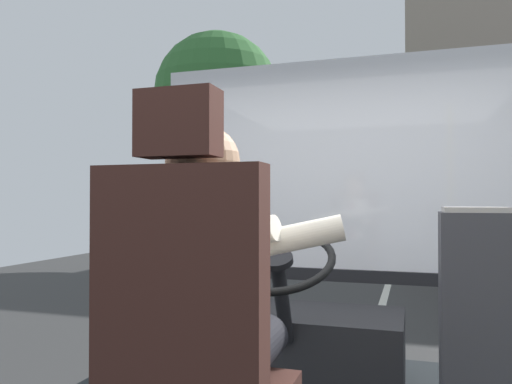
% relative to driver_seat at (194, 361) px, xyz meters
% --- Properties ---
extents(ground, '(18.00, 44.00, 0.06)m').
position_rel_driver_seat_xyz_m(ground, '(0.14, 9.18, -1.18)').
color(ground, '#2F2F2F').
extents(driver_seat, '(0.48, 0.48, 1.30)m').
position_rel_driver_seat_xyz_m(driver_seat, '(0.00, 0.00, 0.00)').
color(driver_seat, black).
rests_on(driver_seat, bus_floor).
extents(bus_driver, '(0.78, 0.54, 0.79)m').
position_rel_driver_seat_xyz_m(bus_driver, '(0.00, 0.12, 0.19)').
color(bus_driver, black).
rests_on(bus_driver, driver_seat).
extents(steering_console, '(1.10, 1.00, 0.86)m').
position_rel_driver_seat_xyz_m(steering_console, '(-0.00, 1.34, -0.32)').
color(steering_console, black).
rests_on(steering_console, bus_floor).
extents(fare_box, '(0.25, 0.24, 0.98)m').
position_rel_driver_seat_xyz_m(fare_box, '(0.82, 0.76, -0.06)').
color(fare_box, '#333338').
rests_on(fare_box, bus_floor).
extents(windshield_panel, '(2.50, 0.08, 1.48)m').
position_rel_driver_seat_xyz_m(windshield_panel, '(0.14, 2.00, 0.50)').
color(windshield_panel, silver).
extents(street_tree, '(3.18, 3.18, 5.89)m').
position_rel_driver_seat_xyz_m(street_tree, '(-4.17, 10.40, 3.13)').
color(street_tree, '#4C3828').
rests_on(street_tree, ground).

